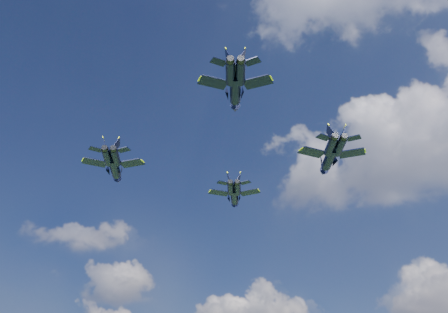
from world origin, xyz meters
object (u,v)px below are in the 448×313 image
at_px(jet_right, 329,159).
at_px(jet_slot, 235,91).
at_px(jet_left, 115,168).
at_px(jet_lead, 234,197).

relative_size(jet_right, jet_slot, 1.03).
bearing_deg(jet_slot, jet_right, 45.69).
bearing_deg(jet_left, jet_slot, -44.81).
distance_m(jet_lead, jet_left, 28.14).
bearing_deg(jet_slot, jet_left, 138.39).
height_order(jet_right, jet_slot, jet_slot).
distance_m(jet_right, jet_slot, 24.16).
height_order(jet_lead, jet_left, jet_lead).
bearing_deg(jet_left, jet_right, -6.55).
bearing_deg(jet_left, jet_lead, 35.52).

